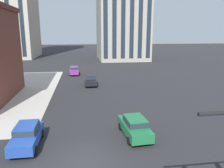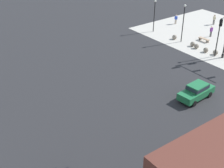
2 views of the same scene
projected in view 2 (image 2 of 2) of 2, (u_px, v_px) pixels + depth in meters
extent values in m
cube|color=#B7B2A8|center=(212.00, 33.00, 51.75)|extent=(20.00, 19.00, 0.02)
cylinder|color=black|center=(223.00, 56.00, 43.44)|extent=(0.32, 0.32, 0.50)
cube|color=black|center=(221.00, 23.00, 40.08)|extent=(0.28, 0.28, 0.90)
sphere|color=red|center=(222.00, 20.00, 40.03)|extent=(0.18, 0.18, 0.18)
sphere|color=#282828|center=(222.00, 22.00, 40.16)|extent=(0.18, 0.18, 0.18)
sphere|color=#282828|center=(221.00, 25.00, 40.30)|extent=(0.18, 0.18, 0.18)
sphere|color=gray|center=(215.00, 52.00, 44.24)|extent=(0.70, 0.70, 0.70)
sphere|color=gray|center=(206.00, 50.00, 44.96)|extent=(0.70, 0.70, 0.70)
sphere|color=gray|center=(197.00, 46.00, 46.15)|extent=(0.70, 0.70, 0.70)
sphere|color=gray|center=(193.00, 44.00, 46.87)|extent=(0.70, 0.70, 0.70)
sphere|color=gray|center=(174.00, 37.00, 49.32)|extent=(0.70, 0.70, 0.70)
cube|color=tan|center=(204.00, 39.00, 48.49)|extent=(1.81, 0.51, 0.10)
cube|color=#665B51|center=(207.00, 41.00, 48.13)|extent=(0.25, 0.41, 0.39)
cube|color=#665B51|center=(200.00, 39.00, 49.10)|extent=(0.25, 0.41, 0.39)
cylinder|color=#333333|center=(213.00, 22.00, 55.39)|extent=(0.13, 0.13, 0.87)
cylinder|color=#333333|center=(214.00, 22.00, 55.26)|extent=(0.13, 0.13, 0.87)
cube|color=beige|center=(214.00, 18.00, 54.96)|extent=(0.35, 0.21, 0.61)
cylinder|color=beige|center=(213.00, 17.00, 55.10)|extent=(0.09, 0.09, 0.58)
cylinder|color=beige|center=(216.00, 18.00, 54.79)|extent=(0.09, 0.09, 0.58)
sphere|color=brown|center=(215.00, 15.00, 54.74)|extent=(0.23, 0.23, 0.23)
cylinder|color=#333333|center=(211.00, 34.00, 50.24)|extent=(0.13, 0.13, 0.86)
cylinder|color=#333333|center=(210.00, 34.00, 50.19)|extent=(0.13, 0.13, 0.86)
cube|color=purple|center=(211.00, 30.00, 49.85)|extent=(0.28, 0.38, 0.61)
cylinder|color=purple|center=(213.00, 29.00, 49.91)|extent=(0.09, 0.09, 0.58)
cylinder|color=purple|center=(210.00, 30.00, 49.77)|extent=(0.09, 0.09, 0.58)
sphere|color=beige|center=(212.00, 27.00, 49.63)|extent=(0.23, 0.23, 0.23)
cylinder|color=gray|center=(175.00, 22.00, 55.68)|extent=(0.13, 0.13, 0.81)
cylinder|color=gray|center=(176.00, 22.00, 55.59)|extent=(0.13, 0.13, 0.81)
cube|color=blue|center=(176.00, 18.00, 55.30)|extent=(0.39, 0.30, 0.57)
cylinder|color=blue|center=(175.00, 17.00, 55.39)|extent=(0.09, 0.09, 0.54)
cylinder|color=blue|center=(177.00, 18.00, 55.17)|extent=(0.09, 0.09, 0.54)
sphere|color=beige|center=(176.00, 15.00, 55.09)|extent=(0.22, 0.22, 0.22)
cylinder|color=black|center=(217.00, 40.00, 42.69)|extent=(0.14, 0.14, 4.86)
sphere|color=white|center=(221.00, 21.00, 41.41)|extent=(0.36, 0.36, 0.36)
cylinder|color=black|center=(183.00, 25.00, 47.23)|extent=(0.14, 0.14, 5.39)
sphere|color=white|center=(185.00, 6.00, 45.82)|extent=(0.36, 0.36, 0.36)
cylinder|color=black|center=(154.00, 17.00, 51.31)|extent=(0.14, 0.14, 4.88)
sphere|color=white|center=(155.00, 1.00, 50.02)|extent=(0.36, 0.36, 0.36)
cube|color=#1E6B3D|center=(196.00, 93.00, 34.05)|extent=(2.08, 4.52, 0.76)
cube|color=#1E6B3D|center=(198.00, 87.00, 33.80)|extent=(1.65, 2.22, 0.60)
cube|color=#232D38|center=(198.00, 87.00, 33.80)|extent=(1.69, 2.31, 0.40)
cylinder|color=black|center=(194.00, 103.00, 32.91)|extent=(0.27, 0.65, 0.64)
cylinder|color=black|center=(181.00, 97.00, 34.02)|extent=(0.27, 0.65, 0.64)
cylinder|color=black|center=(210.00, 95.00, 34.46)|extent=(0.27, 0.65, 0.64)
cylinder|color=black|center=(197.00, 89.00, 35.56)|extent=(0.27, 0.65, 0.64)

